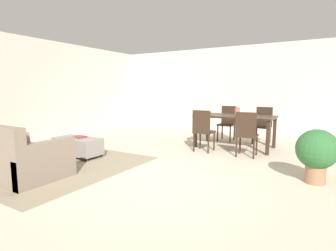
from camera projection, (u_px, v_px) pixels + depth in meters
ground_plane at (159, 176)px, 4.19m from camera, size 10.80×10.80×0.00m
wall_back at (246, 90)px, 8.26m from camera, size 9.00×0.12×2.70m
wall_left at (20, 90)px, 6.72m from camera, size 0.12×11.00×2.70m
area_rug at (50, 163)px, 4.90m from camera, size 3.00×2.80×0.01m
couch at (9, 156)px, 4.27m from camera, size 1.92×0.94×0.86m
ottoman_table at (78, 146)px, 5.42m from camera, size 1.01×0.48×0.39m
dining_table at (235, 119)px, 6.22m from camera, size 1.78×0.92×0.76m
dining_chair_near_left at (203, 128)px, 5.79m from camera, size 0.40×0.40×0.92m
dining_chair_near_right at (246, 132)px, 5.31m from camera, size 0.42×0.42×0.92m
dining_chair_far_left at (227, 121)px, 7.14m from camera, size 0.40×0.40×0.92m
dining_chair_far_right at (263, 123)px, 6.73m from camera, size 0.43×0.43×0.92m
vase_centerpiece at (237, 111)px, 6.12m from camera, size 0.12×0.12×0.20m
book_on_ottoman at (79, 137)px, 5.41m from camera, size 0.28×0.23×0.03m
potted_plant at (317, 152)px, 3.83m from camera, size 0.58×0.58×0.80m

